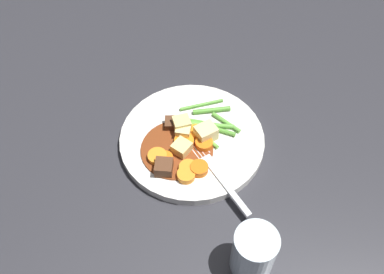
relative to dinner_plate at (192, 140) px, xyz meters
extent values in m
plane|color=#2D2D33|center=(0.00, 0.00, -0.01)|extent=(3.00, 3.00, 0.00)
cylinder|color=white|center=(0.00, 0.00, 0.00)|extent=(0.26, 0.26, 0.02)
cylinder|color=brown|center=(0.04, 0.00, 0.01)|extent=(0.13, 0.13, 0.00)
cylinder|color=orange|center=(0.07, 0.05, 0.01)|extent=(0.04, 0.04, 0.01)
cylinder|color=orange|center=(0.08, -0.01, 0.01)|extent=(0.04, 0.04, 0.01)
cylinder|color=orange|center=(0.07, 0.00, 0.01)|extent=(0.04, 0.04, 0.01)
cylinder|color=orange|center=(0.00, 0.03, 0.01)|extent=(0.03, 0.03, 0.01)
cylinder|color=orange|center=(-0.01, 0.00, 0.01)|extent=(0.04, 0.04, 0.01)
cylinder|color=orange|center=(0.02, 0.00, 0.01)|extent=(0.04, 0.04, 0.01)
cylinder|color=orange|center=(0.06, 0.04, 0.01)|extent=(0.05, 0.05, 0.01)
cylinder|color=orange|center=(0.04, 0.06, 0.02)|extent=(0.04, 0.04, 0.01)
cube|color=#EAD68C|center=(0.01, -0.01, 0.02)|extent=(0.03, 0.03, 0.02)
cube|color=#E5CC7A|center=(0.00, -0.03, 0.02)|extent=(0.04, 0.04, 0.03)
cube|color=#E5CC7A|center=(0.04, 0.01, 0.02)|extent=(0.03, 0.03, 0.02)
cube|color=#EAD68C|center=(-0.02, 0.02, 0.02)|extent=(0.04, 0.04, 0.03)
cube|color=#56331E|center=(0.01, -0.05, 0.02)|extent=(0.03, 0.03, 0.02)
cube|color=#56331E|center=(0.09, 0.02, 0.02)|extent=(0.04, 0.04, 0.02)
cylinder|color=#599E38|center=(-0.07, -0.01, 0.01)|extent=(0.06, 0.05, 0.01)
cylinder|color=#66AD42|center=(-0.04, 0.01, 0.01)|extent=(0.06, 0.07, 0.01)
cylinder|color=#66AD42|center=(-0.02, 0.01, 0.01)|extent=(0.01, 0.08, 0.01)
cylinder|color=#599E38|center=(-0.04, 0.02, 0.01)|extent=(0.03, 0.07, 0.01)
cylinder|color=#66AD42|center=(-0.02, 0.00, 0.01)|extent=(0.04, 0.06, 0.01)
cylinder|color=#599E38|center=(-0.01, 0.01, 0.01)|extent=(0.03, 0.05, 0.01)
cylinder|color=#599E38|center=(-0.03, -0.01, 0.01)|extent=(0.04, 0.06, 0.01)
cylinder|color=#599E38|center=(-0.07, -0.04, 0.01)|extent=(0.08, 0.05, 0.01)
cylinder|color=#66AD42|center=(-0.07, 0.02, 0.01)|extent=(0.01, 0.06, 0.01)
cube|color=silver|center=(0.04, 0.12, 0.01)|extent=(0.04, 0.11, 0.00)
cube|color=silver|center=(0.02, 0.05, 0.01)|extent=(0.03, 0.02, 0.00)
cylinder|color=silver|center=(0.00, 0.03, 0.01)|extent=(0.01, 0.04, 0.00)
cylinder|color=silver|center=(0.01, 0.03, 0.01)|extent=(0.01, 0.04, 0.00)
cylinder|color=silver|center=(0.02, 0.03, 0.01)|extent=(0.01, 0.04, 0.00)
cylinder|color=silver|center=(0.02, 0.02, 0.01)|extent=(0.01, 0.04, 0.00)
cylinder|color=silver|center=(0.11, 0.22, 0.04)|extent=(0.06, 0.06, 0.09)
camera|label=1|loc=(0.35, 0.32, 0.63)|focal=40.42mm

